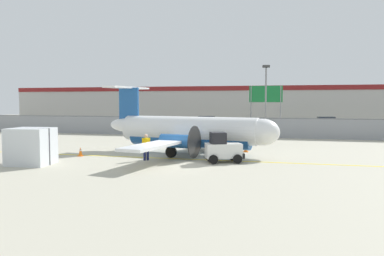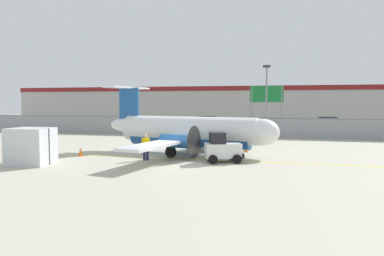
# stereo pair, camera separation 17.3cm
# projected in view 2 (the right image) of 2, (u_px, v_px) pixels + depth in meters

# --- Properties ---
(ground_plane) EXTENTS (140.00, 140.00, 0.01)m
(ground_plane) POSITION_uv_depth(u_px,v_px,m) (175.00, 159.00, 24.75)
(ground_plane) COLOR #B2AD99
(perimeter_fence) EXTENTS (98.00, 0.10, 2.10)m
(perimeter_fence) POSITION_uv_depth(u_px,v_px,m) (218.00, 126.00, 40.14)
(perimeter_fence) COLOR gray
(perimeter_fence) RESTS_ON ground
(parking_lot_strip) EXTENTS (98.00, 17.00, 0.12)m
(parking_lot_strip) POSITION_uv_depth(u_px,v_px,m) (233.00, 129.00, 51.33)
(parking_lot_strip) COLOR #38383A
(parking_lot_strip) RESTS_ON ground
(background_building) EXTENTS (91.00, 8.10, 6.50)m
(background_building) POSITION_uv_depth(u_px,v_px,m) (247.00, 104.00, 68.98)
(background_building) COLOR beige
(background_building) RESTS_ON ground
(commuter_airplane) EXTENTS (13.40, 16.03, 4.92)m
(commuter_airplane) POSITION_uv_depth(u_px,v_px,m) (192.00, 132.00, 26.94)
(commuter_airplane) COLOR white
(commuter_airplane) RESTS_ON ground
(baggage_tug) EXTENTS (2.57, 2.05, 1.88)m
(baggage_tug) POSITION_uv_depth(u_px,v_px,m) (222.00, 149.00, 23.24)
(baggage_tug) COLOR silver
(baggage_tug) RESTS_ON ground
(ground_crew_worker) EXTENTS (0.52, 0.46, 1.70)m
(ground_crew_worker) POSITION_uv_depth(u_px,v_px,m) (146.00, 146.00, 24.03)
(ground_crew_worker) COLOR #191E4C
(ground_crew_worker) RESTS_ON ground
(cargo_container) EXTENTS (2.54, 2.17, 2.20)m
(cargo_container) POSITION_uv_depth(u_px,v_px,m) (31.00, 146.00, 22.46)
(cargo_container) COLOR silver
(cargo_container) RESTS_ON ground
(traffic_cone_near_left) EXTENTS (0.36, 0.36, 0.64)m
(traffic_cone_near_left) POSITION_uv_depth(u_px,v_px,m) (246.00, 148.00, 28.00)
(traffic_cone_near_left) COLOR orange
(traffic_cone_near_left) RESTS_ON ground
(traffic_cone_near_right) EXTENTS (0.36, 0.36, 0.64)m
(traffic_cone_near_right) POSITION_uv_depth(u_px,v_px,m) (80.00, 152.00, 25.94)
(traffic_cone_near_right) COLOR orange
(traffic_cone_near_right) RESTS_ON ground
(parked_car_0) EXTENTS (4.25, 2.11, 1.58)m
(parked_car_0) POSITION_uv_depth(u_px,v_px,m) (128.00, 123.00, 49.55)
(parked_car_0) COLOR #19662D
(parked_car_0) RESTS_ON parking_lot_strip
(parked_car_1) EXTENTS (4.28, 2.17, 1.58)m
(parked_car_1) POSITION_uv_depth(u_px,v_px,m) (207.00, 122.00, 53.35)
(parked_car_1) COLOR #B28C19
(parked_car_1) RESTS_ON parking_lot_strip
(parked_car_2) EXTENTS (4.30, 2.21, 1.58)m
(parked_car_2) POSITION_uv_depth(u_px,v_px,m) (264.00, 125.00, 45.46)
(parked_car_2) COLOR silver
(parked_car_2) RESTS_ON parking_lot_strip
(parked_car_3) EXTENTS (4.33, 2.27, 1.58)m
(parked_car_3) POSITION_uv_depth(u_px,v_px,m) (326.00, 123.00, 51.08)
(parked_car_3) COLOR #19662D
(parked_car_3) RESTS_ON parking_lot_strip
(apron_light_pole) EXTENTS (0.70, 0.30, 7.27)m
(apron_light_pole) POSITION_uv_depth(u_px,v_px,m) (266.00, 96.00, 36.02)
(apron_light_pole) COLOR slate
(apron_light_pole) RESTS_ON ground
(highway_sign) EXTENTS (3.60, 0.14, 5.50)m
(highway_sign) POSITION_uv_depth(u_px,v_px,m) (267.00, 98.00, 40.92)
(highway_sign) COLOR slate
(highway_sign) RESTS_ON ground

